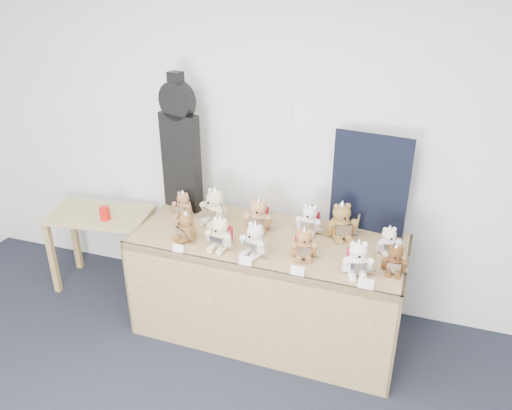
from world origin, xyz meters
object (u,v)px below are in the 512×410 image
(teddy_front_far_right, at_px, (358,259))
(teddy_back_centre_left, at_px, (258,216))
(teddy_front_centre, at_px, (255,240))
(teddy_front_right, at_px, (304,245))
(red_cup, at_px, (105,213))
(teddy_back_far_left, at_px, (183,205))
(side_table, at_px, (101,226))
(teddy_back_left, at_px, (215,207))
(guitar_case, at_px, (180,145))
(teddy_front_left, at_px, (220,234))
(teddy_front_end, at_px, (395,260))
(teddy_back_right, at_px, (341,222))
(teddy_back_end, at_px, (389,241))
(teddy_back_centre_right, at_px, (309,220))
(teddy_front_far_left, at_px, (186,228))
(display_table, at_px, (265,264))

(teddy_front_far_right, xyz_separation_m, teddy_back_centre_left, (-0.79, 0.37, 0.01))
(teddy_front_centre, relative_size, teddy_front_right, 1.11)
(red_cup, xyz_separation_m, teddy_front_far_right, (2.13, -0.33, 0.17))
(teddy_front_centre, bearing_deg, teddy_back_far_left, 170.04)
(side_table, relative_size, teddy_back_left, 2.92)
(teddy_front_far_right, bearing_deg, guitar_case, 145.44)
(teddy_front_left, relative_size, teddy_front_end, 1.21)
(guitar_case, height_order, teddy_front_end, guitar_case)
(teddy_back_right, bearing_deg, teddy_front_far_right, -95.01)
(teddy_front_right, height_order, teddy_back_centre_left, teddy_back_centre_left)
(teddy_front_right, bearing_deg, teddy_back_end, 7.29)
(red_cup, distance_m, teddy_back_centre_right, 1.72)
(teddy_front_far_right, height_order, teddy_back_far_left, teddy_front_far_right)
(teddy_back_far_left, bearing_deg, teddy_back_end, 3.32)
(teddy_front_far_left, xyz_separation_m, teddy_back_centre_right, (0.82, 0.39, 0.01))
(red_cup, xyz_separation_m, teddy_back_centre_left, (1.34, 0.04, 0.17))
(red_cup, distance_m, teddy_front_right, 1.77)
(teddy_back_right, bearing_deg, teddy_front_end, -68.14)
(teddy_front_right, height_order, teddy_back_left, teddy_back_left)
(teddy_back_centre_right, bearing_deg, teddy_front_centre, -120.53)
(teddy_back_centre_left, height_order, teddy_back_centre_right, teddy_back_centre_left)
(display_table, bearing_deg, teddy_front_left, -149.79)
(teddy_front_end, relative_size, teddy_back_far_left, 0.97)
(display_table, bearing_deg, teddy_front_right, -15.40)
(teddy_back_left, bearing_deg, teddy_front_left, -41.80)
(teddy_back_far_left, bearing_deg, teddy_back_right, 8.19)
(display_table, xyz_separation_m, teddy_front_left, (-0.28, -0.15, 0.28))
(display_table, height_order, teddy_front_end, teddy_front_end)
(teddy_front_centre, relative_size, teddy_back_centre_left, 0.96)
(teddy_back_end, xyz_separation_m, teddy_back_far_left, (-1.60, 0.07, 0.00))
(side_table, xyz_separation_m, teddy_front_end, (2.48, -0.32, 0.33))
(teddy_back_centre_right, xyz_separation_m, teddy_back_end, (0.58, -0.12, -0.01))
(display_table, bearing_deg, side_table, 172.61)
(teddy_front_far_left, bearing_deg, guitar_case, 147.42)
(teddy_front_right, distance_m, teddy_back_left, 0.82)
(teddy_front_left, bearing_deg, red_cup, 171.84)
(teddy_front_centre, bearing_deg, teddy_front_far_left, -166.22)
(guitar_case, relative_size, teddy_front_far_left, 4.46)
(teddy_back_left, bearing_deg, guitar_case, 173.94)
(guitar_case, bearing_deg, teddy_back_right, 11.00)
(red_cup, bearing_deg, side_table, 145.65)
(teddy_back_centre_left, bearing_deg, teddy_back_left, 169.91)
(teddy_back_far_left, bearing_deg, teddy_back_centre_left, 2.89)
(guitar_case, distance_m, teddy_back_left, 0.57)
(teddy_front_far_left, relative_size, teddy_back_centre_right, 0.94)
(display_table, xyz_separation_m, teddy_front_far_left, (-0.56, -0.12, 0.27))
(display_table, relative_size, teddy_front_centre, 7.30)
(teddy_back_centre_left, bearing_deg, teddy_front_far_left, -153.71)
(display_table, distance_m, teddy_back_end, 0.90)
(teddy_back_centre_right, bearing_deg, teddy_front_far_right, -43.64)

